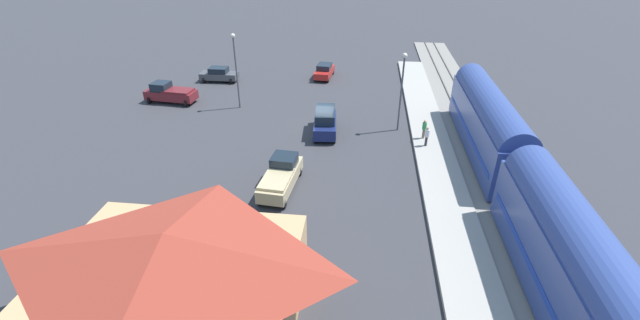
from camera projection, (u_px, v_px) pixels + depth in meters
ground_plane at (320, 130)px, 38.26m from camera, size 200.00×200.00×0.00m
railway_track at (475, 137)px, 36.84m from camera, size 4.80×70.00×0.30m
platform at (429, 134)px, 37.21m from camera, size 3.20×46.00×0.30m
passenger_train at (520, 174)px, 25.95m from camera, size 2.93×33.25×4.98m
station_building at (173, 279)px, 18.23m from camera, size 11.54×9.24×5.38m
pedestrian_on_platform at (427, 135)px, 34.44m from camera, size 0.36×0.36×1.71m
pedestrian_waiting_far at (424, 128)px, 35.70m from camera, size 0.36×0.36×1.71m
sedan_charcoal at (219, 74)px, 50.15m from camera, size 4.52×2.32×1.74m
sedan_red at (324, 71)px, 51.40m from camera, size 2.27×4.66×1.74m
pickup_maroon at (170, 93)px, 44.01m from camera, size 5.59×2.95×2.14m
suv_navy at (325, 122)px, 37.19m from camera, size 2.33×5.04×2.22m
pickup_tan at (281, 176)px, 29.25m from camera, size 2.44×5.55×2.14m
light_pole_near_platform at (402, 83)px, 36.11m from camera, size 0.44×0.44×7.18m
light_pole_lot_center at (236, 62)px, 40.81m from camera, size 0.44×0.44×7.61m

